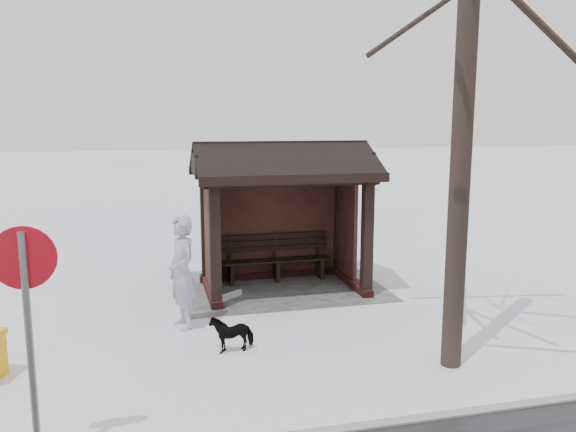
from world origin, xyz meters
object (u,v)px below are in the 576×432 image
at_px(pedestrian, 182,272).
at_px(road_sign, 26,296).
at_px(bus_shelter, 281,186).
at_px(dog, 232,333).

bearing_deg(pedestrian, road_sign, -44.22).
distance_m(bus_shelter, pedestrian, 3.12).
distance_m(dog, road_sign, 3.66).
height_order(pedestrian, road_sign, road_sign).
xyz_separation_m(dog, road_sign, (2.35, 2.37, 1.50)).
bearing_deg(pedestrian, dog, 11.20).
xyz_separation_m(bus_shelter, dog, (1.49, 3.07, -1.89)).
height_order(bus_shelter, dog, bus_shelter).
bearing_deg(dog, bus_shelter, 146.07).
relative_size(bus_shelter, road_sign, 1.45).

